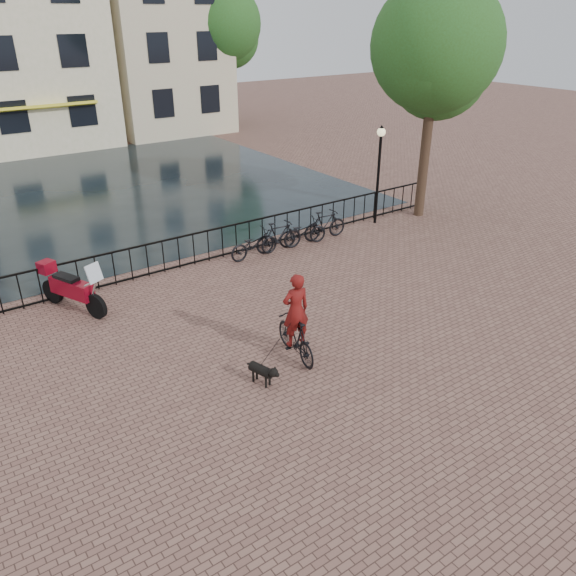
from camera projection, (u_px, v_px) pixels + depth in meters
ground at (372, 393)px, 11.52m from camera, size 100.00×100.00×0.00m
canal_water at (97, 193)px, 24.19m from camera, size 20.00×20.00×0.00m
railing at (194, 249)px, 17.15m from camera, size 20.00×0.05×1.02m
canal_house_mid at (15, 34)px, 31.13m from camera, size 8.00×9.50×11.80m
canal_house_right at (149, 18)px, 34.93m from camera, size 7.00×9.00×13.30m
tree_near_right at (436, 46)px, 18.98m from camera, size 4.48×4.48×8.24m
tree_far_right at (223, 24)px, 34.68m from camera, size 4.76×4.76×8.76m
lamp_post at (379, 159)px, 19.76m from camera, size 0.30×0.30×3.45m
cyclist at (296, 321)px, 12.34m from camera, size 0.82×1.81×2.40m
dog at (261, 373)px, 11.72m from camera, size 0.47×0.83×0.53m
motorcycle at (71, 283)px, 14.39m from camera, size 1.35×2.20×1.55m
parked_bike_0 at (254, 244)px, 17.67m from camera, size 1.73×0.65×0.90m
parked_bike_1 at (279, 236)px, 18.14m from camera, size 1.70×0.62×1.00m
parked_bike_2 at (302, 232)px, 18.65m from camera, size 1.79×0.88×0.90m
parked_bike_3 at (325, 225)px, 19.12m from camera, size 1.69×0.59×1.00m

